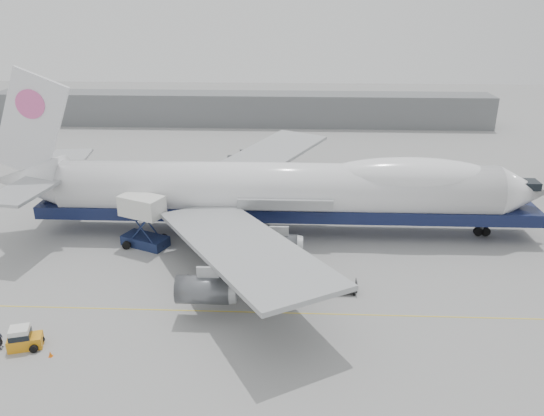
{
  "coord_description": "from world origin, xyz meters",
  "views": [
    {
      "loc": [
        1.95,
        -47.87,
        27.51
      ],
      "look_at": [
        -0.4,
        6.0,
        5.63
      ],
      "focal_mm": 35.0,
      "sensor_mm": 36.0,
      "label": 1
    }
  ],
  "objects_px": {
    "baggage_tug": "(23,339)",
    "ground_worker": "(0,339)",
    "airliner": "(283,189)",
    "catering_truck": "(143,218)"
  },
  "relations": [
    {
      "from": "airliner",
      "to": "catering_truck",
      "type": "bearing_deg",
      "value": -164.47
    },
    {
      "from": "catering_truck",
      "to": "baggage_tug",
      "type": "height_order",
      "value": "catering_truck"
    },
    {
      "from": "catering_truck",
      "to": "ground_worker",
      "type": "relative_size",
      "value": 3.51
    },
    {
      "from": "catering_truck",
      "to": "ground_worker",
      "type": "bearing_deg",
      "value": -85.24
    },
    {
      "from": "catering_truck",
      "to": "ground_worker",
      "type": "height_order",
      "value": "catering_truck"
    },
    {
      "from": "baggage_tug",
      "to": "ground_worker",
      "type": "xyz_separation_m",
      "value": [
        -1.89,
        -0.17,
        0.01
      ]
    },
    {
      "from": "baggage_tug",
      "to": "ground_worker",
      "type": "relative_size",
      "value": 1.69
    },
    {
      "from": "airliner",
      "to": "baggage_tug",
      "type": "relative_size",
      "value": 22.47
    },
    {
      "from": "catering_truck",
      "to": "baggage_tug",
      "type": "xyz_separation_m",
      "value": [
        -4.98,
        -19.66,
        -2.58
      ]
    },
    {
      "from": "baggage_tug",
      "to": "airliner",
      "type": "bearing_deg",
      "value": 32.24
    }
  ]
}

